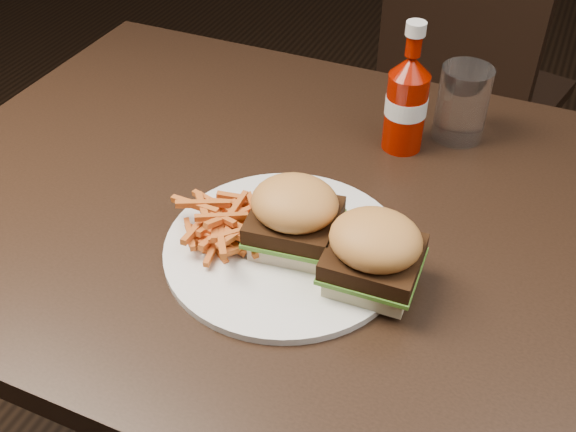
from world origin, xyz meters
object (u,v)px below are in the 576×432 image
at_px(dining_table, 329,220).
at_px(chair_far, 474,95).
at_px(plate, 285,248).
at_px(ketchup_bottle, 405,112).
at_px(tumbler, 462,105).

xyz_separation_m(dining_table, chair_far, (0.05, 0.97, -0.30)).
distance_m(chair_far, plate, 1.12).
bearing_deg(dining_table, ketchup_bottle, 76.20).
bearing_deg(plate, tumbler, 68.30).
distance_m(dining_table, chair_far, 1.01).
bearing_deg(chair_far, dining_table, 99.87).
bearing_deg(chair_far, ketchup_bottle, 102.47).
bearing_deg(tumbler, dining_table, -115.19).
relative_size(dining_table, plate, 3.95).
relative_size(chair_far, plate, 1.32).
relative_size(plate, tumbler, 2.51).
relative_size(plate, ketchup_bottle, 2.50).
height_order(dining_table, plate, plate).
bearing_deg(tumbler, ketchup_bottle, -138.60).
bearing_deg(ketchup_bottle, chair_far, 89.45).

